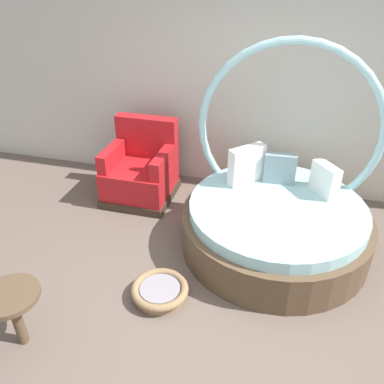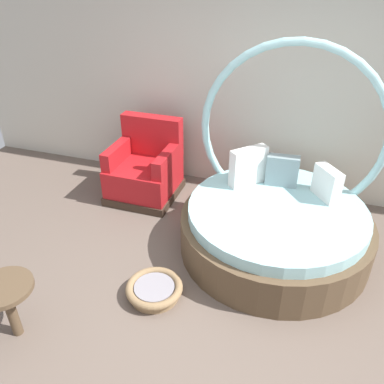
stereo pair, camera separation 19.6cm
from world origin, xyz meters
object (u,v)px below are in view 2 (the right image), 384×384
(red_armchair, at_px, (146,170))
(pet_basket, at_px, (154,290))
(side_table, at_px, (6,295))
(round_daybed, at_px, (277,215))

(red_armchair, distance_m, pet_basket, 1.79)
(red_armchair, bearing_deg, side_table, -93.03)
(pet_basket, relative_size, side_table, 0.98)
(round_daybed, distance_m, red_armchair, 1.76)
(round_daybed, distance_m, side_table, 2.54)
(red_armchair, bearing_deg, pet_basket, -64.08)
(pet_basket, xyz_separation_m, side_table, (-0.90, -0.72, 0.35))
(pet_basket, bearing_deg, red_armchair, 115.92)
(red_armchair, height_order, side_table, red_armchair)
(pet_basket, bearing_deg, round_daybed, 49.73)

